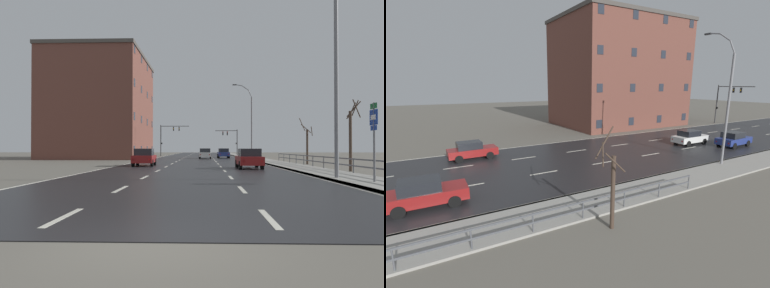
{
  "view_description": "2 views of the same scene",
  "coord_description": "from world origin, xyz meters",
  "views": [
    {
      "loc": [
        0.86,
        -5.78,
        1.6
      ],
      "look_at": [
        -0.98,
        49.55,
        2.28
      ],
      "focal_mm": 32.26,
      "sensor_mm": 36.0,
      "label": 1
    },
    {
      "loc": [
        20.09,
        21.85,
        6.48
      ],
      "look_at": [
        0.0,
        33.25,
        1.31
      ],
      "focal_mm": 24.97,
      "sensor_mm": 36.0,
      "label": 2
    }
  ],
  "objects": [
    {
      "name": "ground_plane",
      "position": [
        0.0,
        48.0,
        -0.06
      ],
      "size": [
        160.0,
        160.0,
        0.12
      ],
      "color": "#666056"
    },
    {
      "name": "road_asphalt_strip",
      "position": [
        0.0,
        60.0,
        0.01
      ],
      "size": [
        14.0,
        120.0,
        0.03
      ],
      "color": "#232326",
      "rests_on": "ground"
    },
    {
      "name": "sidewalk_right",
      "position": [
        8.43,
        60.0,
        0.06
      ],
      "size": [
        3.0,
        120.0,
        0.12
      ],
      "color": "gray",
      "rests_on": "ground"
    },
    {
      "name": "guardrail",
      "position": [
        9.85,
        21.56,
        0.71
      ],
      "size": [
        0.07,
        28.11,
        1.0
      ],
      "color": "#515459",
      "rests_on": "ground"
    },
    {
      "name": "street_lamp_foreground",
      "position": [
        7.46,
        11.88,
        5.38
      ],
      "size": [
        2.41,
        0.24,
        10.96
      ],
      "color": "slate",
      "rests_on": "ground"
    },
    {
      "name": "street_lamp_midground",
      "position": [
        7.41,
        42.49,
        5.15
      ],
      "size": [
        2.77,
        0.24,
        10.59
      ],
      "color": "slate",
      "rests_on": "ground"
    },
    {
      "name": "highway_sign",
      "position": [
        8.39,
        9.67,
        2.32
      ],
      "size": [
        0.09,
        0.68,
        3.62
      ],
      "color": "slate",
      "rests_on": "ground"
    },
    {
      "name": "traffic_signal_right",
      "position": [
        6.73,
        66.45,
        3.8
      ],
      "size": [
        4.66,
        0.36,
        5.53
      ],
      "color": "#38383A",
      "rests_on": "ground"
    },
    {
      "name": "traffic_signal_left",
      "position": [
        -6.46,
        64.73,
        4.42
      ],
      "size": [
        5.88,
        0.36,
        6.39
      ],
      "color": "#38383A",
      "rests_on": "ground"
    },
    {
      "name": "car_far_left",
      "position": [
        4.43,
        21.31,
        0.8
      ],
      "size": [
        1.87,
        4.12,
        1.57
      ],
      "rotation": [
        0.0,
        0.0,
        0.01
      ],
      "color": "maroon",
      "rests_on": "ground"
    },
    {
      "name": "car_far_right",
      "position": [
        4.07,
        49.98,
        0.8
      ],
      "size": [
        1.91,
        4.14,
        1.57
      ],
      "rotation": [
        0.0,
        0.0,
        0.02
      ],
      "color": "navy",
      "rests_on": "ground"
    },
    {
      "name": "car_distant",
      "position": [
        1.12,
        46.8,
        0.8
      ],
      "size": [
        1.89,
        4.13,
        1.57
      ],
      "rotation": [
        0.0,
        0.0,
        -0.02
      ],
      "color": "silver",
      "rests_on": "ground"
    },
    {
      "name": "car_near_right",
      "position": [
        -4.44,
        24.98,
        0.8
      ],
      "size": [
        1.96,
        4.16,
        1.57
      ],
      "rotation": [
        0.0,
        0.0,
        0.04
      ],
      "color": "maroon",
      "rests_on": "ground"
    },
    {
      "name": "brick_building",
      "position": [
        -15.59,
        49.49,
        8.2
      ],
      "size": [
        14.13,
        19.08,
        16.38
      ],
      "color": "brown",
      "rests_on": "ground"
    },
    {
      "name": "bare_tree_near",
      "position": [
        11.07,
        18.38,
        2.44
      ],
      "size": [
        0.86,
        1.48,
        4.91
      ],
      "color": "#423328",
      "rests_on": "ground"
    },
    {
      "name": "bare_tree_mid",
      "position": [
        11.13,
        28.68,
        1.97
      ],
      "size": [
        1.29,
        1.14,
        4.64
      ],
      "color": "#423328",
      "rests_on": "ground"
    }
  ]
}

